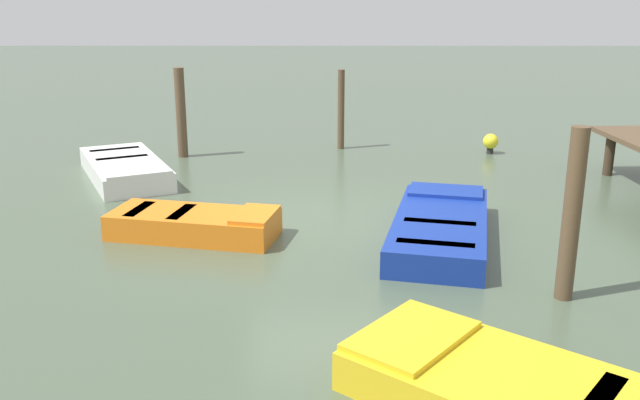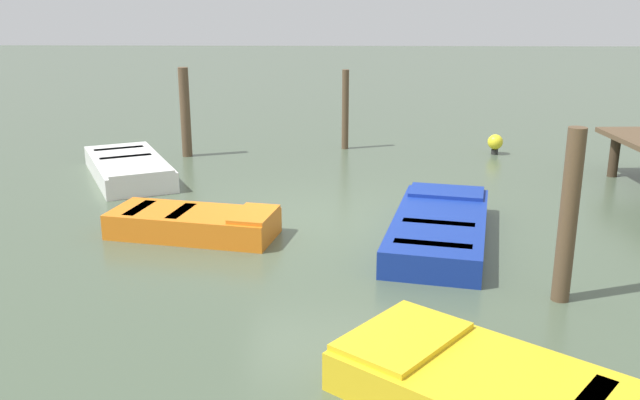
{
  "view_description": "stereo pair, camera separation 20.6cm",
  "coord_description": "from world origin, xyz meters",
  "px_view_note": "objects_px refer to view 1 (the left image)",
  "views": [
    {
      "loc": [
        11.22,
        0.08,
        3.71
      ],
      "look_at": [
        0.0,
        0.0,
        0.35
      ],
      "focal_mm": 39.08,
      "sensor_mm": 36.0,
      "label": 1
    },
    {
      "loc": [
        11.22,
        0.28,
        3.71
      ],
      "look_at": [
        0.0,
        0.0,
        0.35
      ],
      "focal_mm": 39.08,
      "sensor_mm": 36.0,
      "label": 2
    }
  ],
  "objects_px": {
    "rowboat_blue": "(440,227)",
    "mooring_piling_near_left": "(572,215)",
    "mooring_piling_mid_right": "(181,113)",
    "rowboat_white": "(125,169)",
    "rowboat_orange": "(195,223)",
    "mooring_piling_far_left": "(341,110)",
    "marker_buoy": "(491,142)"
  },
  "relations": [
    {
      "from": "rowboat_blue",
      "to": "mooring_piling_near_left",
      "type": "height_order",
      "value": "mooring_piling_near_left"
    },
    {
      "from": "rowboat_blue",
      "to": "mooring_piling_mid_right",
      "type": "height_order",
      "value": "mooring_piling_mid_right"
    },
    {
      "from": "rowboat_white",
      "to": "rowboat_orange",
      "type": "bearing_deg",
      "value": 4.51
    },
    {
      "from": "rowboat_blue",
      "to": "rowboat_white",
      "type": "xyz_separation_m",
      "value": [
        -3.69,
        -5.92,
        0.0
      ]
    },
    {
      "from": "rowboat_orange",
      "to": "mooring_piling_far_left",
      "type": "bearing_deg",
      "value": 81.01
    },
    {
      "from": "rowboat_white",
      "to": "mooring_piling_near_left",
      "type": "height_order",
      "value": "mooring_piling_near_left"
    },
    {
      "from": "rowboat_white",
      "to": "mooring_piling_mid_right",
      "type": "height_order",
      "value": "mooring_piling_mid_right"
    },
    {
      "from": "rowboat_white",
      "to": "mooring_piling_far_left",
      "type": "bearing_deg",
      "value": 97.13
    },
    {
      "from": "rowboat_blue",
      "to": "mooring_piling_near_left",
      "type": "xyz_separation_m",
      "value": [
        2.13,
        1.22,
        0.88
      ]
    },
    {
      "from": "rowboat_white",
      "to": "mooring_piling_far_left",
      "type": "height_order",
      "value": "mooring_piling_far_left"
    },
    {
      "from": "rowboat_white",
      "to": "mooring_piling_mid_right",
      "type": "distance_m",
      "value": 2.33
    },
    {
      "from": "mooring_piling_far_left",
      "to": "rowboat_blue",
      "type": "bearing_deg",
      "value": 11.93
    },
    {
      "from": "mooring_piling_far_left",
      "to": "rowboat_orange",
      "type": "bearing_deg",
      "value": -20.62
    },
    {
      "from": "rowboat_orange",
      "to": "rowboat_blue",
      "type": "bearing_deg",
      "value": 9.44
    },
    {
      "from": "rowboat_blue",
      "to": "marker_buoy",
      "type": "bearing_deg",
      "value": -6.94
    },
    {
      "from": "mooring_piling_far_left",
      "to": "marker_buoy",
      "type": "xyz_separation_m",
      "value": [
        0.54,
        3.56,
        -0.68
      ]
    },
    {
      "from": "rowboat_blue",
      "to": "mooring_piling_near_left",
      "type": "bearing_deg",
      "value": -137.59
    },
    {
      "from": "mooring_piling_far_left",
      "to": "mooring_piling_mid_right",
      "type": "height_order",
      "value": "mooring_piling_mid_right"
    },
    {
      "from": "rowboat_white",
      "to": "mooring_piling_near_left",
      "type": "bearing_deg",
      "value": 24.92
    },
    {
      "from": "rowboat_blue",
      "to": "marker_buoy",
      "type": "distance_m",
      "value": 6.46
    },
    {
      "from": "mooring_piling_near_left",
      "to": "mooring_piling_mid_right",
      "type": "xyz_separation_m",
      "value": [
        -7.84,
        -6.34,
        -0.06
      ]
    },
    {
      "from": "rowboat_blue",
      "to": "marker_buoy",
      "type": "xyz_separation_m",
      "value": [
        -6.09,
        2.16,
        0.07
      ]
    },
    {
      "from": "rowboat_orange",
      "to": "marker_buoy",
      "type": "distance_m",
      "value": 8.44
    },
    {
      "from": "mooring_piling_mid_right",
      "to": "rowboat_blue",
      "type": "bearing_deg",
      "value": 41.86
    },
    {
      "from": "rowboat_white",
      "to": "rowboat_orange",
      "type": "distance_m",
      "value": 4.11
    },
    {
      "from": "rowboat_blue",
      "to": "mooring_piling_mid_right",
      "type": "distance_m",
      "value": 7.72
    },
    {
      "from": "marker_buoy",
      "to": "rowboat_orange",
      "type": "bearing_deg",
      "value": -45.29
    },
    {
      "from": "mooring_piling_far_left",
      "to": "marker_buoy",
      "type": "bearing_deg",
      "value": 81.36
    },
    {
      "from": "rowboat_orange",
      "to": "marker_buoy",
      "type": "bearing_deg",
      "value": 56.34
    },
    {
      "from": "rowboat_white",
      "to": "mooring_piling_near_left",
      "type": "relative_size",
      "value": 1.59
    },
    {
      "from": "mooring_piling_far_left",
      "to": "mooring_piling_mid_right",
      "type": "relative_size",
      "value": 0.93
    },
    {
      "from": "rowboat_orange",
      "to": "mooring_piling_mid_right",
      "type": "distance_m",
      "value": 5.77
    }
  ]
}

